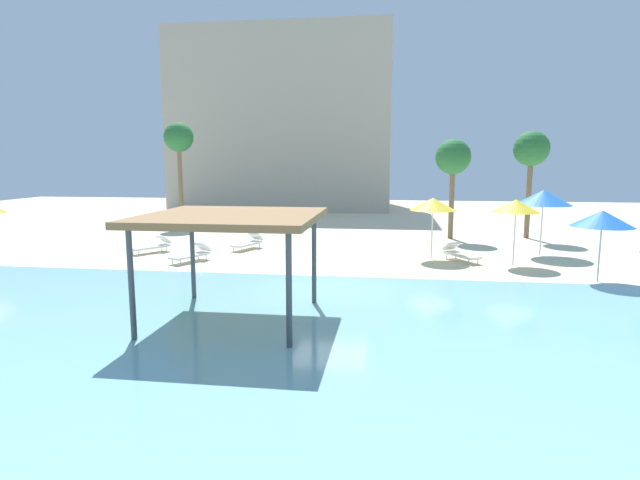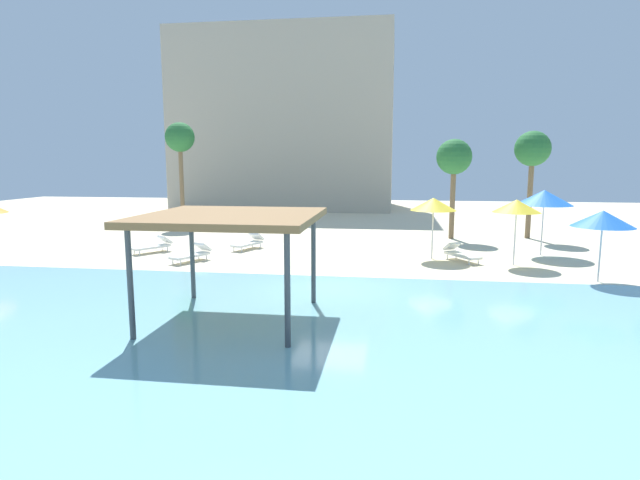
{
  "view_description": "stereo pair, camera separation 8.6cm",
  "coord_description": "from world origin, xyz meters",
  "px_view_note": "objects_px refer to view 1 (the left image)",
  "views": [
    {
      "loc": [
        2.0,
        -16.82,
        4.21
      ],
      "look_at": [
        -0.63,
        2.0,
        1.3
      ],
      "focal_mm": 28.84,
      "sensor_mm": 36.0,
      "label": 1
    },
    {
      "loc": [
        2.08,
        -16.81,
        4.21
      ],
      "look_at": [
        -0.63,
        2.0,
        1.3
      ],
      "focal_mm": 28.84,
      "sensor_mm": 36.0,
      "label": 2
    }
  ],
  "objects_px": {
    "beach_umbrella_blue_1": "(602,219)",
    "palm_tree_3": "(453,159)",
    "lounge_chair_3": "(192,254)",
    "beach_umbrella_yellow_0": "(433,204)",
    "shade_pavilion": "(232,220)",
    "beach_umbrella_yellow_2": "(516,206)",
    "beach_umbrella_blue_3": "(543,198)",
    "lounge_chair_1": "(154,245)",
    "lounge_chair_6": "(460,253)",
    "lounge_chair_5": "(249,242)",
    "palm_tree_2": "(531,151)",
    "palm_tree_1": "(179,140)"
  },
  "relations": [
    {
      "from": "lounge_chair_6",
      "to": "palm_tree_3",
      "type": "relative_size",
      "value": 0.36
    },
    {
      "from": "beach_umbrella_yellow_0",
      "to": "palm_tree_3",
      "type": "distance_m",
      "value": 6.68
    },
    {
      "from": "beach_umbrella_blue_1",
      "to": "lounge_chair_6",
      "type": "distance_m",
      "value": 5.77
    },
    {
      "from": "beach_umbrella_blue_1",
      "to": "lounge_chair_1",
      "type": "xyz_separation_m",
      "value": [
        -18.28,
        3.33,
        -1.91
      ]
    },
    {
      "from": "lounge_chair_3",
      "to": "palm_tree_2",
      "type": "relative_size",
      "value": 0.34
    },
    {
      "from": "beach_umbrella_blue_1",
      "to": "lounge_chair_1",
      "type": "bearing_deg",
      "value": 169.69
    },
    {
      "from": "beach_umbrella_yellow_2",
      "to": "lounge_chair_3",
      "type": "distance_m",
      "value": 13.57
    },
    {
      "from": "shade_pavilion",
      "to": "beach_umbrella_yellow_2",
      "type": "bearing_deg",
      "value": 44.11
    },
    {
      "from": "beach_umbrella_blue_1",
      "to": "lounge_chair_5",
      "type": "distance_m",
      "value": 15.07
    },
    {
      "from": "lounge_chair_3",
      "to": "lounge_chair_5",
      "type": "bearing_deg",
      "value": -179.01
    },
    {
      "from": "lounge_chair_6",
      "to": "beach_umbrella_yellow_2",
      "type": "bearing_deg",
      "value": 42.63
    },
    {
      "from": "lounge_chair_3",
      "to": "beach_umbrella_yellow_0",
      "type": "bearing_deg",
      "value": 126.84
    },
    {
      "from": "beach_umbrella_blue_1",
      "to": "lounge_chair_6",
      "type": "height_order",
      "value": "beach_umbrella_blue_1"
    },
    {
      "from": "beach_umbrella_blue_1",
      "to": "lounge_chair_3",
      "type": "xyz_separation_m",
      "value": [
        -15.65,
        1.52,
        -1.91
      ]
    },
    {
      "from": "palm_tree_1",
      "to": "beach_umbrella_yellow_0",
      "type": "bearing_deg",
      "value": -31.87
    },
    {
      "from": "lounge_chair_3",
      "to": "lounge_chair_6",
      "type": "relative_size",
      "value": 1.02
    },
    {
      "from": "beach_umbrella_yellow_0",
      "to": "lounge_chair_1",
      "type": "bearing_deg",
      "value": -178.86
    },
    {
      "from": "beach_umbrella_blue_3",
      "to": "shade_pavilion",
      "type": "bearing_deg",
      "value": -133.77
    },
    {
      "from": "shade_pavilion",
      "to": "beach_umbrella_blue_3",
      "type": "xyz_separation_m",
      "value": [
        10.84,
        11.32,
        -0.08
      ]
    },
    {
      "from": "shade_pavilion",
      "to": "palm_tree_2",
      "type": "xyz_separation_m",
      "value": [
        11.56,
        16.72,
        2.07
      ]
    },
    {
      "from": "beach_umbrella_yellow_2",
      "to": "palm_tree_2",
      "type": "xyz_separation_m",
      "value": [
        2.45,
        7.88,
        2.35
      ]
    },
    {
      "from": "palm_tree_3",
      "to": "shade_pavilion",
      "type": "bearing_deg",
      "value": -114.74
    },
    {
      "from": "palm_tree_1",
      "to": "palm_tree_3",
      "type": "distance_m",
      "value": 17.39
    },
    {
      "from": "beach_umbrella_blue_3",
      "to": "lounge_chair_5",
      "type": "distance_m",
      "value": 13.76
    },
    {
      "from": "lounge_chair_1",
      "to": "palm_tree_1",
      "type": "distance_m",
      "value": 11.55
    },
    {
      "from": "beach_umbrella_yellow_2",
      "to": "beach_umbrella_blue_3",
      "type": "height_order",
      "value": "beach_umbrella_blue_3"
    },
    {
      "from": "beach_umbrella_blue_3",
      "to": "palm_tree_1",
      "type": "height_order",
      "value": "palm_tree_1"
    },
    {
      "from": "lounge_chair_1",
      "to": "lounge_chair_5",
      "type": "bearing_deg",
      "value": 143.62
    },
    {
      "from": "lounge_chair_6",
      "to": "palm_tree_2",
      "type": "height_order",
      "value": "palm_tree_2"
    },
    {
      "from": "shade_pavilion",
      "to": "palm_tree_3",
      "type": "relative_size",
      "value": 0.82
    },
    {
      "from": "beach_umbrella_yellow_0",
      "to": "lounge_chair_5",
      "type": "bearing_deg",
      "value": 171.43
    },
    {
      "from": "beach_umbrella_blue_1",
      "to": "beach_umbrella_yellow_2",
      "type": "distance_m",
      "value": 3.53
    },
    {
      "from": "palm_tree_1",
      "to": "palm_tree_3",
      "type": "height_order",
      "value": "palm_tree_1"
    },
    {
      "from": "beach_umbrella_blue_1",
      "to": "beach_umbrella_yellow_2",
      "type": "bearing_deg",
      "value": 130.68
    },
    {
      "from": "beach_umbrella_yellow_2",
      "to": "lounge_chair_5",
      "type": "relative_size",
      "value": 1.36
    },
    {
      "from": "palm_tree_2",
      "to": "beach_umbrella_blue_3",
      "type": "bearing_deg",
      "value": -97.63
    },
    {
      "from": "beach_umbrella_blue_1",
      "to": "lounge_chair_6",
      "type": "bearing_deg",
      "value": 143.33
    },
    {
      "from": "beach_umbrella_yellow_0",
      "to": "beach_umbrella_yellow_2",
      "type": "distance_m",
      "value": 3.36
    },
    {
      "from": "shade_pavilion",
      "to": "beach_umbrella_yellow_2",
      "type": "relative_size",
      "value": 1.66
    },
    {
      "from": "lounge_chair_6",
      "to": "lounge_chair_3",
      "type": "bearing_deg",
      "value": -112.92
    },
    {
      "from": "lounge_chair_5",
      "to": "palm_tree_2",
      "type": "height_order",
      "value": "palm_tree_2"
    },
    {
      "from": "shade_pavilion",
      "to": "lounge_chair_5",
      "type": "height_order",
      "value": "shade_pavilion"
    },
    {
      "from": "beach_umbrella_blue_3",
      "to": "lounge_chair_1",
      "type": "height_order",
      "value": "beach_umbrella_blue_3"
    },
    {
      "from": "lounge_chair_3",
      "to": "lounge_chair_5",
      "type": "height_order",
      "value": "same"
    },
    {
      "from": "lounge_chair_5",
      "to": "palm_tree_1",
      "type": "height_order",
      "value": "palm_tree_1"
    },
    {
      "from": "beach_umbrella_yellow_2",
      "to": "lounge_chair_3",
      "type": "bearing_deg",
      "value": -175.08
    },
    {
      "from": "shade_pavilion",
      "to": "lounge_chair_3",
      "type": "relative_size",
      "value": 2.26
    },
    {
      "from": "beach_umbrella_blue_1",
      "to": "palm_tree_3",
      "type": "xyz_separation_m",
      "value": [
        -4.06,
        9.79,
        2.12
      ]
    },
    {
      "from": "lounge_chair_5",
      "to": "palm_tree_3",
      "type": "distance_m",
      "value": 11.91
    },
    {
      "from": "beach_umbrella_yellow_0",
      "to": "palm_tree_2",
      "type": "relative_size",
      "value": 0.46
    }
  ]
}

